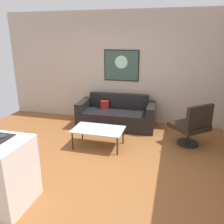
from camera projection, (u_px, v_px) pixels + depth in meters
name	position (u px, v px, depth m)	size (l,w,h in m)	color
ground	(91.00, 164.00, 4.21)	(6.40, 6.40, 0.04)	brown
back_wall	(121.00, 68.00, 6.01)	(6.40, 0.05, 2.80)	#BBA998
couch	(117.00, 116.00, 5.87)	(1.91, 0.88, 0.77)	black
coffee_table	(98.00, 130.00, 4.74)	(1.03, 0.62, 0.39)	silver
armchair	(192.00, 125.00, 4.75)	(0.89, 0.89, 0.91)	black
wall_painting	(121.00, 65.00, 5.94)	(0.91, 0.03, 0.78)	black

